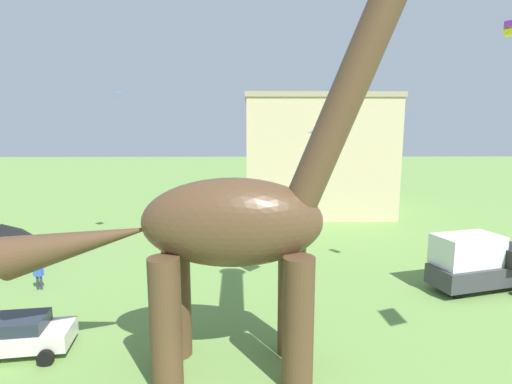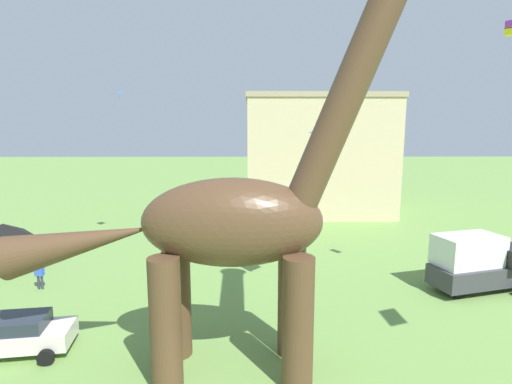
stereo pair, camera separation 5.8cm
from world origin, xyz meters
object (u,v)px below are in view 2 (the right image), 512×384
(kite_drifting, at_px, (328,130))
(kite_near_low, at_px, (119,93))
(kite_high_right, at_px, (512,28))
(parked_box_truck, at_px, (479,262))
(festival_canopy_tent, at_px, (3,230))
(parked_sedan_left, at_px, (18,334))
(dinosaur_sculpture, at_px, (230,222))
(person_strolling_adult, at_px, (39,272))

(kite_drifting, distance_m, kite_near_low, 17.17)
(kite_near_low, xyz_separation_m, kite_high_right, (21.80, -10.45, 2.02))
(parked_box_truck, bearing_deg, festival_canopy_tent, 157.31)
(parked_box_truck, bearing_deg, parked_sedan_left, -179.83)
(parked_box_truck, bearing_deg, dinosaur_sculpture, -166.85)
(person_strolling_adult, bearing_deg, festival_canopy_tent, 12.97)
(parked_sedan_left, bearing_deg, festival_canopy_tent, 115.56)
(dinosaur_sculpture, height_order, parked_sedan_left, dinosaur_sculpture)
(person_strolling_adult, bearing_deg, kite_near_low, -52.76)
(festival_canopy_tent, relative_size, kite_drifting, 1.63)
(person_strolling_adult, height_order, kite_near_low, kite_near_low)
(parked_box_truck, height_order, kite_high_right, kite_high_right)
(parked_box_truck, xyz_separation_m, festival_canopy_tent, (-28.89, 3.94, 0.90))
(parked_box_truck, distance_m, kite_near_low, 26.03)
(parked_box_truck, relative_size, kite_near_low, 5.61)
(parked_box_truck, distance_m, kite_drifting, 11.88)
(dinosaur_sculpture, distance_m, kite_near_low, 19.05)
(kite_drifting, xyz_separation_m, kite_high_right, (8.46, 0.03, 4.67))
(parked_sedan_left, height_order, person_strolling_adult, person_strolling_adult)
(dinosaur_sculpture, distance_m, kite_high_right, 16.07)
(person_strolling_adult, relative_size, kite_near_low, 1.55)
(dinosaur_sculpture, height_order, person_strolling_adult, dinosaur_sculpture)
(parked_sedan_left, xyz_separation_m, kite_drifting, (13.23, 4.08, 8.22))
(dinosaur_sculpture, xyz_separation_m, kite_high_right, (12.92, 5.32, 7.95))
(parked_sedan_left, bearing_deg, parked_box_truck, 7.35)
(dinosaur_sculpture, relative_size, kite_drifting, 8.24)
(dinosaur_sculpture, height_order, kite_near_low, dinosaur_sculpture)
(kite_high_right, bearing_deg, parked_sedan_left, -169.28)
(parked_sedan_left, relative_size, kite_drifting, 2.28)
(kite_near_low, relative_size, kite_high_right, 1.64)
(kite_drifting, bearing_deg, dinosaur_sculpture, -130.12)
(parked_sedan_left, height_order, parked_box_truck, parked_box_truck)
(festival_canopy_tent, bearing_deg, parked_sedan_left, -56.70)
(kite_drifting, height_order, kite_near_low, kite_near_low)
(person_strolling_adult, relative_size, festival_canopy_tent, 0.52)
(parked_sedan_left, relative_size, festival_canopy_tent, 1.40)
(kite_drifting, relative_size, kite_high_right, 2.99)
(dinosaur_sculpture, bearing_deg, festival_canopy_tent, 132.12)
(parked_sedan_left, distance_m, kite_high_right, 25.56)
(person_strolling_adult, bearing_deg, parked_box_truck, -127.20)
(dinosaur_sculpture, xyz_separation_m, person_strolling_adult, (-11.29, 7.70, -4.75))
(kite_near_low, bearing_deg, parked_sedan_left, -89.57)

